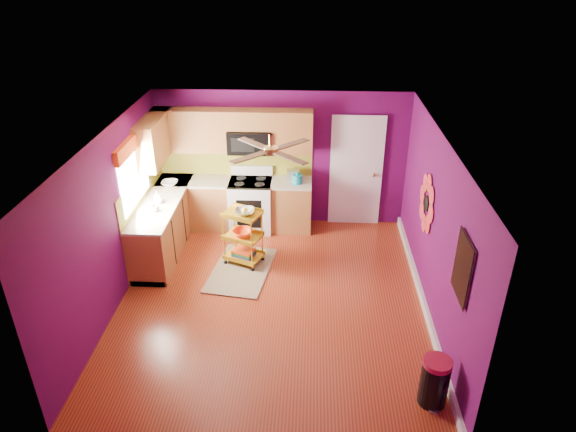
{
  "coord_description": "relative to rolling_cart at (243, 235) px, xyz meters",
  "views": [
    {
      "loc": [
        0.54,
        -6.19,
        4.69
      ],
      "look_at": [
        0.21,
        0.4,
        1.19
      ],
      "focal_mm": 32.0,
      "sensor_mm": 36.0,
      "label": 1
    }
  ],
  "objects": [
    {
      "name": "shag_rug",
      "position": [
        -0.03,
        -0.24,
        -0.52
      ],
      "size": [
        1.08,
        1.56,
        0.02
      ],
      "primitive_type": "cube",
      "rotation": [
        0.0,
        0.0,
        -0.14
      ],
      "color": "#322010",
      "rests_on": "ground"
    },
    {
      "name": "toaster",
      "position": [
        0.76,
        1.35,
        0.5
      ],
      "size": [
        0.22,
        0.15,
        0.18
      ],
      "primitive_type": "cube",
      "color": "beige",
      "rests_on": "lower_cabinets"
    },
    {
      "name": "ceiling_fan",
      "position": [
        0.54,
        -0.76,
        1.76
      ],
      "size": [
        1.01,
        1.01,
        0.26
      ],
      "color": "#BF8C3F",
      "rests_on": "ground"
    },
    {
      "name": "counter_dish",
      "position": [
        -1.41,
        0.99,
        0.44
      ],
      "size": [
        0.28,
        0.28,
        0.07
      ],
      "primitive_type": "imported",
      "color": "white",
      "rests_on": "lower_cabinets"
    },
    {
      "name": "soap_bottle_b",
      "position": [
        -1.4,
        0.27,
        0.49
      ],
      "size": [
        0.13,
        0.13,
        0.17
      ],
      "primitive_type": "imported",
      "color": "white",
      "rests_on": "lower_cabinets"
    },
    {
      "name": "electric_range",
      "position": [
        -0.01,
        1.21,
        -0.05
      ],
      "size": [
        0.76,
        0.66,
        1.13
      ],
      "color": "white",
      "rests_on": "ground"
    },
    {
      "name": "right_wall_art",
      "position": [
        2.77,
        -1.3,
        0.91
      ],
      "size": [
        0.04,
        2.74,
        1.04
      ],
      "color": "black",
      "rests_on": "ground"
    },
    {
      "name": "teal_kettle",
      "position": [
        0.83,
        1.17,
        0.49
      ],
      "size": [
        0.18,
        0.18,
        0.21
      ],
      "color": "teal",
      "rests_on": "lower_cabinets"
    },
    {
      "name": "left_window",
      "position": [
        -1.68,
        0.09,
        1.2
      ],
      "size": [
        0.08,
        1.35,
        1.08
      ],
      "color": "white",
      "rests_on": "ground"
    },
    {
      "name": "room_envelope",
      "position": [
        0.56,
        -0.96,
        1.1
      ],
      "size": [
        4.54,
        5.04,
        2.52
      ],
      "color": "#53094A",
      "rests_on": "ground"
    },
    {
      "name": "panel_door",
      "position": [
        1.89,
        1.51,
        0.49
      ],
      "size": [
        0.95,
        0.11,
        2.15
      ],
      "color": "white",
      "rests_on": "ground"
    },
    {
      "name": "ground",
      "position": [
        0.54,
        -0.96,
        -0.53
      ],
      "size": [
        5.0,
        5.0,
        0.0
      ],
      "primitive_type": "plane",
      "color": "maroon",
      "rests_on": "ground"
    },
    {
      "name": "counter_cup",
      "position": [
        -1.38,
        -0.03,
        0.46
      ],
      "size": [
        0.13,
        0.13,
        0.1
      ],
      "primitive_type": "imported",
      "color": "white",
      "rests_on": "lower_cabinets"
    },
    {
      "name": "soap_bottle_a",
      "position": [
        -1.45,
        0.32,
        0.5
      ],
      "size": [
        0.09,
        0.09,
        0.19
      ],
      "primitive_type": "imported",
      "color": "#EA3F72",
      "rests_on": "lower_cabinets"
    },
    {
      "name": "trash_can",
      "position": [
        2.52,
        -2.82,
        -0.22
      ],
      "size": [
        0.39,
        0.4,
        0.62
      ],
      "color": "black",
      "rests_on": "ground"
    },
    {
      "name": "rolling_cart",
      "position": [
        0.0,
        0.0,
        0.0
      ],
      "size": [
        0.69,
        0.6,
        1.04
      ],
      "color": "gold",
      "rests_on": "ground"
    },
    {
      "name": "lower_cabinets",
      "position": [
        -0.81,
        0.86,
        -0.1
      ],
      "size": [
        2.81,
        2.31,
        0.94
      ],
      "color": "brown",
      "rests_on": "ground"
    },
    {
      "name": "upper_cabinetry",
      "position": [
        -0.7,
        1.21,
        1.27
      ],
      "size": [
        2.8,
        2.3,
        1.26
      ],
      "color": "brown",
      "rests_on": "ground"
    }
  ]
}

